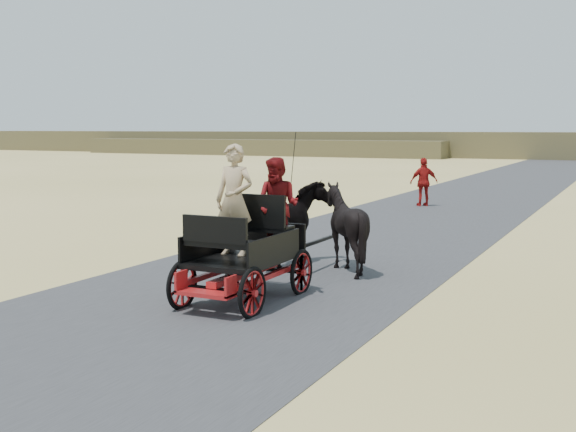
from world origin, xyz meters
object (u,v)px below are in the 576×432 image
at_px(carriage, 244,278).
at_px(pedestrian, 424,182).
at_px(horse_right, 345,228).
at_px(horse_left, 294,224).

xyz_separation_m(carriage, pedestrian, (-1.27, 15.14, 0.50)).
bearing_deg(carriage, pedestrian, 94.79).
xyz_separation_m(carriage, horse_right, (0.55, 3.00, 0.49)).
bearing_deg(horse_right, pedestrian, -81.48).
bearing_deg(horse_right, carriage, 79.61).
bearing_deg(horse_left, pedestrian, -86.61).
distance_m(horse_left, pedestrian, 12.16).
bearing_deg(horse_right, horse_left, 0.00).
relative_size(carriage, pedestrian, 1.39).
height_order(carriage, pedestrian, pedestrian).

